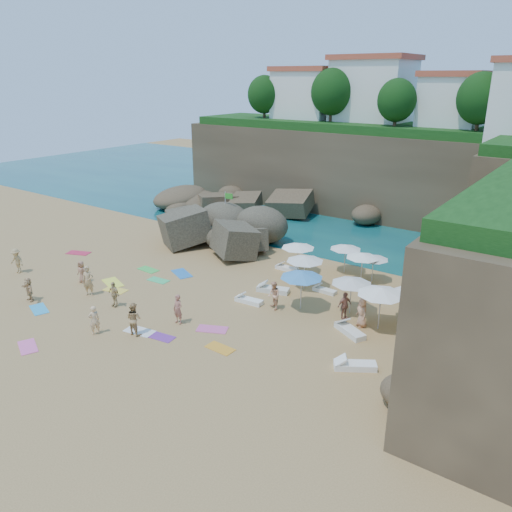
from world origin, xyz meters
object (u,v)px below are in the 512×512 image
Objects in this scene: parasol_0 at (298,245)px; person_stand_4 at (362,312)px; person_stand_1 at (134,319)px; person_stand_6 at (94,320)px; flag_pole at (227,209)px; parasol_2 at (305,258)px; lounger_0 at (325,291)px; person_stand_0 at (88,281)px; rock_outcrop at (222,242)px; parasol_1 at (346,247)px; person_stand_3 at (344,306)px; person_stand_2 at (265,243)px; person_stand_5 at (205,218)px.

person_stand_4 is at bearing -34.25° from parasol_0.
person_stand_1 is 2.13m from person_stand_6.
flag_pole reaches higher than parasol_2.
lounger_0 is 14.15m from person_stand_6.
person_stand_6 is at bearing -63.90° from person_stand_0.
parasol_1 is (11.30, -0.20, 1.89)m from rock_outcrop.
lounger_0 is at bearing -81.97° from parasol_1.
parasol_0 is 7.47m from person_stand_3.
person_stand_3 reaches higher than person_stand_2.
person_stand_2 is at bearing 152.95° from parasol_0.
person_stand_6 is at bearing -100.83° from person_stand_5.
person_stand_0 reaches higher than lounger_0.
person_stand_5 is at bearing 15.01° from person_stand_2.
parasol_1 reaches higher than person_stand_4.
parasol_2 reaches higher than person_stand_4.
person_stand_6 is (-6.86, -15.94, -1.08)m from parasol_1.
person_stand_1 is (-5.12, -14.71, -0.98)m from parasol_1.
parasol_1 is 8.17m from person_stand_4.
person_stand_0 reaches higher than rock_outcrop.
person_stand_5 is at bearing -165.81° from person_stand_4.
flag_pole is at bearing -167.24° from person_stand_4.
flag_pole reaches higher than person_stand_2.
person_stand_2 is at bearing -0.28° from rock_outcrop.
rock_outcrop is 4.77× the size of person_stand_3.
lounger_0 is at bearing -23.06° from flag_pole.
person_stand_3 is at bearing -63.88° from parasol_1.
flag_pole is at bearing 60.89° from person_stand_0.
lounger_0 is (1.39, 0.24, -1.97)m from parasol_2.
parasol_0 is 1.07× the size of parasol_1.
lounger_0 is (12.18, -5.19, -2.45)m from flag_pole.
parasol_0 reaches higher than person_stand_5.
person_stand_6 is (8.22, -18.37, -0.16)m from person_stand_5.
person_stand_2 is (-6.94, 0.18, -1.14)m from parasol_1.
lounger_0 is at bearing 68.21° from person_stand_3.
parasol_0 is 1.38× the size of person_stand_4.
rock_outcrop is 16.76m from person_stand_6.
person_stand_0 is 1.19× the size of person_stand_6.
flag_pole is 17.35m from person_stand_1.
parasol_1 is at bearing 48.99° from person_stand_3.
parasol_2 reaches higher than person_stand_5.
parasol_0 is 1.51× the size of lounger_0.
flag_pole reaches higher than person_stand_1.
person_stand_4 is (15.69, -7.01, 0.85)m from rock_outcrop.
person_stand_4 is at bearing 149.63° from person_stand_6.
parasol_1 is 1.20× the size of person_stand_1.
parasol_0 is 1.28× the size of person_stand_1.
person_stand_0 is at bearing -90.15° from rock_outcrop.
person_stand_1 is 12.37m from person_stand_4.
person_stand_1 is 1.12× the size of person_stand_3.
rock_outcrop is 4.49m from person_stand_5.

